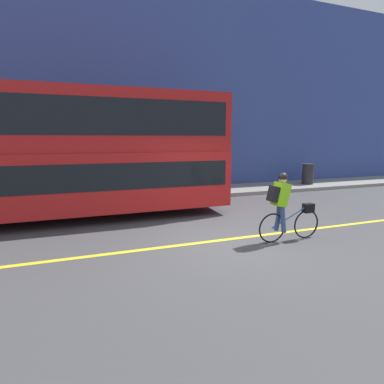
# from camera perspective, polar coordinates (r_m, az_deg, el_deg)

# --- Properties ---
(ground_plane) EXTENTS (80.00, 80.00, 0.00)m
(ground_plane) POSITION_cam_1_polar(r_m,az_deg,el_deg) (7.33, 7.27, -9.24)
(ground_plane) COLOR #424244
(road_center_line) EXTENTS (50.00, 0.14, 0.01)m
(road_center_line) POSITION_cam_1_polar(r_m,az_deg,el_deg) (7.43, 6.86, -8.94)
(road_center_line) COLOR yellow
(road_center_line) RESTS_ON ground_plane
(sidewalk_curb) EXTENTS (60.00, 2.39, 0.15)m
(sidewalk_curb) POSITION_cam_1_polar(r_m,az_deg,el_deg) (12.95, -5.14, -0.36)
(sidewalk_curb) COLOR gray
(sidewalk_curb) RESTS_ON ground_plane
(building_facade) EXTENTS (60.00, 0.30, 9.32)m
(building_facade) POSITION_cam_1_polar(r_m,az_deg,el_deg) (14.23, -6.88, 19.08)
(building_facade) COLOR #33478C
(building_facade) RESTS_ON ground_plane
(bus) EXTENTS (10.17, 2.50, 3.80)m
(bus) POSITION_cam_1_polar(r_m,az_deg,el_deg) (9.68, -24.44, 7.42)
(bus) COLOR black
(bus) RESTS_ON ground_plane
(cyclist_on_bike) EXTENTS (1.69, 0.32, 1.66)m
(cyclist_on_bike) POSITION_cam_1_polar(r_m,az_deg,el_deg) (7.35, 17.22, -2.36)
(cyclist_on_bike) COLOR black
(cyclist_on_bike) RESTS_ON ground_plane
(trash_bin) EXTENTS (0.56, 0.56, 1.03)m
(trash_bin) POSITION_cam_1_polar(r_m,az_deg,el_deg) (16.26, 21.19, 3.22)
(trash_bin) COLOR #262628
(trash_bin) RESTS_ON sidewalk_curb
(street_sign_post) EXTENTS (0.36, 0.09, 2.35)m
(street_sign_post) POSITION_cam_1_polar(r_m,az_deg,el_deg) (12.77, -3.23, 5.84)
(street_sign_post) COLOR #59595B
(street_sign_post) RESTS_ON sidewalk_curb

